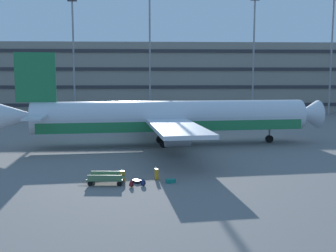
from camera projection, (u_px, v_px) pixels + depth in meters
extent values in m
plane|color=slate|center=(161.00, 147.00, 44.21)|extent=(600.00, 600.00, 0.00)
cube|color=gray|center=(156.00, 78.00, 93.35)|extent=(127.70, 17.44, 15.29)
cube|color=#2D2D33|center=(156.00, 105.00, 85.30)|extent=(126.43, 0.24, 0.70)
cube|color=#2D2D33|center=(156.00, 87.00, 84.84)|extent=(126.43, 0.24, 0.70)
cube|color=#2D2D33|center=(156.00, 69.00, 84.38)|extent=(126.43, 0.24, 0.70)
cube|color=#2D2D33|center=(156.00, 51.00, 83.91)|extent=(126.43, 0.24, 0.70)
cylinder|color=silver|center=(172.00, 116.00, 44.76)|extent=(30.96, 7.05, 3.50)
cube|color=#1E723F|center=(172.00, 125.00, 44.87)|extent=(29.73, 6.84, 1.12)
cone|color=silver|center=(307.00, 114.00, 47.29)|extent=(3.16, 3.62, 3.32)
cone|color=silver|center=(19.00, 116.00, 42.15)|extent=(4.49, 3.27, 2.80)
cube|color=#1E723F|center=(35.00, 77.00, 41.93)|extent=(4.21, 0.85, 5.25)
cube|color=silver|center=(45.00, 112.00, 45.73)|extent=(2.40, 5.42, 0.20)
cube|color=silver|center=(35.00, 117.00, 39.21)|extent=(2.40, 5.42, 0.20)
cube|color=silver|center=(155.00, 112.00, 52.68)|extent=(5.87, 13.35, 0.36)
cube|color=silver|center=(177.00, 128.00, 36.58)|extent=(5.87, 13.35, 0.36)
cylinder|color=#9E9EA3|center=(161.00, 124.00, 50.63)|extent=(2.71, 2.20, 1.92)
cylinder|color=#9E9EA3|center=(177.00, 137.00, 39.09)|extent=(2.71, 2.20, 1.92)
cylinder|color=black|center=(269.00, 139.00, 46.92)|extent=(0.93, 0.45, 0.90)
cylinder|color=slate|center=(270.00, 132.00, 46.82)|extent=(0.20, 0.20, 1.59)
cylinder|color=black|center=(160.00, 140.00, 46.37)|extent=(0.93, 0.45, 0.90)
cylinder|color=slate|center=(160.00, 133.00, 46.27)|extent=(0.20, 0.20, 1.59)
cylinder|color=black|center=(164.00, 144.00, 43.46)|extent=(0.93, 0.45, 0.90)
cylinder|color=slate|center=(164.00, 137.00, 43.36)|extent=(0.20, 0.20, 1.59)
cylinder|color=gray|center=(74.00, 60.00, 78.90)|extent=(0.36, 0.36, 22.62)
cylinder|color=gray|center=(150.00, 53.00, 79.35)|extent=(0.36, 0.36, 25.21)
cylinder|color=gray|center=(253.00, 59.00, 80.33)|extent=(0.36, 0.36, 23.08)
cylinder|color=gray|center=(331.00, 58.00, 80.96)|extent=(0.36, 0.36, 23.36)
cube|color=orange|center=(122.00, 176.00, 29.30)|extent=(0.44, 0.48, 0.75)
cylinder|color=#333338|center=(122.00, 171.00, 29.11)|extent=(0.02, 0.02, 0.08)
cylinder|color=#333338|center=(124.00, 170.00, 29.30)|extent=(0.02, 0.02, 0.08)
cube|color=black|center=(123.00, 170.00, 29.20)|extent=(0.14, 0.20, 0.02)
cylinder|color=black|center=(120.00, 181.00, 29.26)|extent=(0.05, 0.04, 0.05)
cylinder|color=black|center=(122.00, 180.00, 29.53)|extent=(0.05, 0.04, 0.05)
cylinder|color=black|center=(122.00, 182.00, 29.15)|extent=(0.05, 0.04, 0.05)
cylinder|color=black|center=(125.00, 181.00, 29.43)|extent=(0.05, 0.04, 0.05)
cube|color=orange|center=(156.00, 174.00, 29.83)|extent=(0.31, 0.47, 0.78)
cylinder|color=#333338|center=(155.00, 168.00, 29.88)|extent=(0.02, 0.02, 0.13)
cylinder|color=#333338|center=(156.00, 168.00, 29.64)|extent=(0.02, 0.02, 0.13)
cube|color=black|center=(155.00, 167.00, 29.75)|extent=(0.06, 0.24, 0.02)
cylinder|color=black|center=(157.00, 179.00, 30.07)|extent=(0.05, 0.03, 0.05)
cylinder|color=black|center=(158.00, 180.00, 29.72)|extent=(0.05, 0.03, 0.05)
cylinder|color=black|center=(155.00, 179.00, 30.03)|extent=(0.05, 0.03, 0.05)
cylinder|color=black|center=(156.00, 180.00, 29.69)|extent=(0.05, 0.03, 0.05)
cube|color=#147266|center=(170.00, 181.00, 28.95)|extent=(0.77, 0.65, 0.28)
cube|color=black|center=(175.00, 180.00, 29.09)|extent=(0.10, 0.22, 0.02)
cube|color=black|center=(137.00, 181.00, 28.95)|extent=(0.73, 0.78, 0.22)
cube|color=black|center=(134.00, 180.00, 29.22)|extent=(0.20, 0.15, 0.02)
ellipsoid|color=maroon|center=(131.00, 184.00, 27.76)|extent=(0.30, 0.38, 0.49)
ellipsoid|color=maroon|center=(130.00, 185.00, 27.78)|extent=(0.15, 0.26, 0.22)
torus|color=black|center=(132.00, 180.00, 27.73)|extent=(0.02, 0.08, 0.08)
cube|color=black|center=(133.00, 184.00, 27.66)|extent=(0.03, 0.04, 0.41)
cube|color=black|center=(133.00, 184.00, 27.85)|extent=(0.03, 0.04, 0.41)
ellipsoid|color=navy|center=(143.00, 183.00, 28.08)|extent=(0.41, 0.31, 0.47)
ellipsoid|color=navy|center=(144.00, 183.00, 28.19)|extent=(0.28, 0.16, 0.21)
torus|color=black|center=(143.00, 180.00, 28.01)|extent=(0.08, 0.03, 0.08)
cube|color=black|center=(141.00, 183.00, 27.99)|extent=(0.04, 0.03, 0.40)
cube|color=black|center=(144.00, 183.00, 27.96)|extent=(0.04, 0.03, 0.40)
cube|color=#4C724C|center=(106.00, 178.00, 28.55)|extent=(2.67, 1.45, 0.12)
cylinder|color=#4C4C51|center=(83.00, 182.00, 28.61)|extent=(0.70, 0.09, 0.05)
cube|color=#4C724C|center=(104.00, 178.00, 27.91)|extent=(2.47, 0.18, 0.40)
cube|color=#4C724C|center=(107.00, 174.00, 29.14)|extent=(2.47, 0.18, 0.40)
cylinder|color=black|center=(90.00, 184.00, 28.05)|extent=(0.37, 0.12, 0.36)
cylinder|color=black|center=(93.00, 180.00, 29.15)|extent=(0.37, 0.12, 0.36)
cylinder|color=black|center=(119.00, 184.00, 28.01)|extent=(0.37, 0.12, 0.36)
cylinder|color=black|center=(121.00, 180.00, 29.11)|extent=(0.37, 0.12, 0.36)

